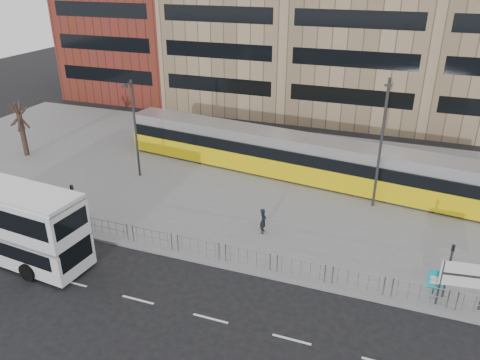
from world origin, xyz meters
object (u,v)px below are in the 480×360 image
(traffic_light_east, at_px, (449,265))
(bare_tree, at_px, (16,99))
(ad_panel, at_px, (435,280))
(lamp_post_west, at_px, (135,125))
(station_sign, at_px, (464,277))
(pedestrian, at_px, (263,221))
(traffic_light_west, at_px, (74,202))
(tram, at_px, (291,156))
(lamp_post_east, at_px, (381,140))

(traffic_light_east, distance_m, bare_tree, 34.91)
(ad_panel, distance_m, lamp_post_west, 23.28)
(station_sign, xyz_separation_m, pedestrian, (-11.06, 3.40, -0.94))
(ad_panel, relative_size, lamp_post_west, 0.19)
(traffic_light_west, bearing_deg, ad_panel, 14.11)
(bare_tree, bearing_deg, traffic_light_east, -13.58)
(ad_panel, relative_size, pedestrian, 0.87)
(pedestrian, xyz_separation_m, traffic_light_west, (-11.10, -3.70, 1.15))
(traffic_light_east, height_order, lamp_post_west, lamp_post_west)
(tram, bearing_deg, station_sign, -39.26)
(pedestrian, bearing_deg, traffic_light_east, -113.17)
(lamp_post_east, bearing_deg, traffic_light_west, -150.68)
(lamp_post_east, relative_size, bare_tree, 1.28)
(station_sign, xyz_separation_m, traffic_light_east, (-0.66, 0.50, 0.22))
(pedestrian, height_order, traffic_light_east, traffic_light_east)
(ad_panel, xyz_separation_m, traffic_light_west, (-21.05, -0.95, 1.14))
(traffic_light_east, bearing_deg, bare_tree, 175.79)
(traffic_light_east, bearing_deg, pedestrian, 173.78)
(tram, xyz_separation_m, lamp_post_east, (6.66, -2.97, 3.14))
(traffic_light_west, distance_m, lamp_post_west, 8.85)
(tram, height_order, traffic_light_east, tram)
(traffic_light_west, relative_size, traffic_light_east, 1.00)
(traffic_light_west, bearing_deg, station_sign, 12.30)
(ad_panel, height_order, lamp_post_east, lamp_post_east)
(pedestrian, relative_size, lamp_post_west, 0.22)
(tram, height_order, lamp_post_west, lamp_post_west)
(bare_tree, bearing_deg, station_sign, -14.11)
(station_sign, height_order, traffic_light_west, traffic_light_west)
(pedestrian, height_order, lamp_post_east, lamp_post_east)
(station_sign, relative_size, pedestrian, 1.55)
(pedestrian, distance_m, lamp_post_east, 9.43)
(ad_panel, relative_size, traffic_light_east, 0.46)
(ad_panel, bearing_deg, lamp_post_east, 110.19)
(tram, relative_size, traffic_light_west, 9.32)
(ad_panel, distance_m, traffic_light_east, 1.24)
(ad_panel, bearing_deg, lamp_post_west, 157.12)
(pedestrian, height_order, lamp_post_west, lamp_post_west)
(traffic_light_west, distance_m, lamp_post_east, 19.93)
(traffic_light_west, xyz_separation_m, traffic_light_east, (21.50, 0.80, 0.00))
(lamp_post_east, bearing_deg, station_sign, -62.06)
(ad_panel, xyz_separation_m, lamp_post_west, (-21.75, 7.59, 3.35))
(pedestrian, height_order, bare_tree, bare_tree)
(lamp_post_west, xyz_separation_m, lamp_post_east, (17.90, 1.12, 0.66))
(traffic_light_east, height_order, lamp_post_east, lamp_post_east)
(traffic_light_east, distance_m, lamp_post_west, 23.62)
(station_sign, bearing_deg, traffic_light_west, 173.03)
(tram, bearing_deg, ad_panel, -40.59)
(tram, xyz_separation_m, station_sign, (11.62, -12.33, 0.06))
(pedestrian, bearing_deg, ad_panel, -113.03)
(lamp_post_east, xyz_separation_m, bare_tree, (-29.50, -0.70, 0.17))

